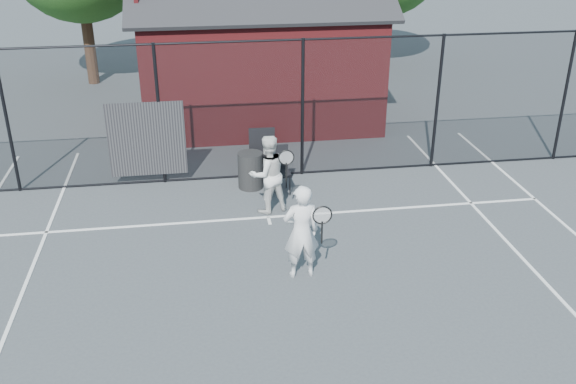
{
  "coord_description": "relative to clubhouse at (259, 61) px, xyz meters",
  "views": [
    {
      "loc": [
        -1.26,
        -7.92,
        5.64
      ],
      "look_at": [
        0.2,
        1.75,
        1.1
      ],
      "focal_mm": 40.0,
      "sensor_mm": 36.0,
      "label": 1
    }
  ],
  "objects": [
    {
      "name": "waste_bin",
      "position": [
        -0.69,
        -4.55,
        -1.22
      ],
      "size": [
        0.58,
        0.58,
        0.77
      ],
      "primitive_type": "cylinder",
      "rotation": [
        0.0,
        0.0,
        -0.09
      ],
      "color": "black",
      "rests_on": "ground"
    },
    {
      "name": "clubhouse",
      "position": [
        0.0,
        0.0,
        0.0
      ],
      "size": [
        6.5,
        4.36,
        4.19
      ],
      "color": "maroon",
      "rests_on": "ground"
    },
    {
      "name": "ground",
      "position": [
        -0.5,
        -9.0,
        -1.61
      ],
      "size": [
        80.0,
        80.0,
        0.0
      ],
      "primitive_type": "plane",
      "color": "#3F4448",
      "rests_on": "ground"
    },
    {
      "name": "chair_left",
      "position": [
        -0.14,
        -4.9,
        -1.13
      ],
      "size": [
        0.48,
        0.5,
        0.96
      ],
      "primitive_type": "cube",
      "rotation": [
        0.0,
        0.0,
        0.05
      ],
      "color": "black",
      "rests_on": "ground"
    },
    {
      "name": "chair_right",
      "position": [
        -0.41,
        -4.4,
        -1.03
      ],
      "size": [
        0.57,
        0.59,
        1.15
      ],
      "primitive_type": "cube",
      "rotation": [
        0.0,
        0.0,
        -0.03
      ],
      "color": "black",
      "rests_on": "ground"
    },
    {
      "name": "player_back",
      "position": [
        -0.46,
        -5.71,
        -0.83
      ],
      "size": [
        0.92,
        0.79,
        1.56
      ],
      "color": "white",
      "rests_on": "ground"
    },
    {
      "name": "fence",
      "position": [
        -0.8,
        -4.0,
        -0.16
      ],
      "size": [
        22.04,
        3.0,
        3.0
      ],
      "color": "black",
      "rests_on": "ground"
    },
    {
      "name": "player_front",
      "position": [
        -0.22,
        -8.12,
        -0.81
      ],
      "size": [
        0.73,
        0.54,
        1.6
      ],
      "color": "silver",
      "rests_on": "ground"
    },
    {
      "name": "court_lines",
      "position": [
        -0.5,
        -10.32,
        -1.6
      ],
      "size": [
        11.02,
        18.0,
        0.01
      ],
      "color": "white",
      "rests_on": "ground"
    }
  ]
}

